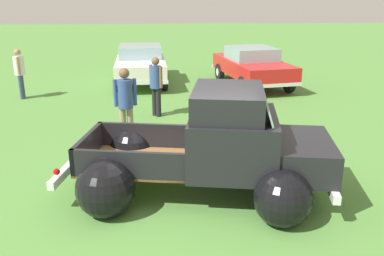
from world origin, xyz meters
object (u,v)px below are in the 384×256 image
at_px(show_car_1, 252,65).
at_px(spectator_1, 156,83).
at_px(spectator_0, 126,101).
at_px(spectator_2, 20,71).
at_px(vintage_pickup_truck, 217,153).
at_px(show_car_0, 141,63).

relative_size(show_car_1, spectator_1, 2.63).
height_order(spectator_0, spectator_1, spectator_0).
bearing_deg(spectator_0, spectator_2, -150.03).
xyz_separation_m(vintage_pickup_truck, spectator_1, (-1.18, 4.92, 0.21)).
bearing_deg(vintage_pickup_truck, show_car_1, 84.43).
xyz_separation_m(vintage_pickup_truck, show_car_1, (2.34, 8.77, 0.03)).
relative_size(spectator_1, spectator_2, 1.03).
distance_m(show_car_1, spectator_1, 5.22).
height_order(show_car_0, spectator_1, spectator_1).
bearing_deg(spectator_2, vintage_pickup_truck, -64.87).
xyz_separation_m(vintage_pickup_truck, spectator_2, (-5.73, 7.24, 0.18)).
height_order(vintage_pickup_truck, spectator_2, vintage_pickup_truck).
xyz_separation_m(spectator_1, spectator_2, (-4.55, 2.32, -0.03)).
distance_m(vintage_pickup_truck, show_car_0, 9.75).
bearing_deg(spectator_0, show_car_0, 170.22).
relative_size(vintage_pickup_truck, spectator_2, 2.94).
relative_size(show_car_0, spectator_0, 2.50).
xyz_separation_m(show_car_1, spectator_0, (-4.16, -6.12, 0.25)).
bearing_deg(spectator_2, spectator_0, -62.81).
height_order(spectator_1, spectator_2, spectator_1).
distance_m(spectator_0, spectator_1, 2.36).
height_order(spectator_0, spectator_2, spectator_0).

